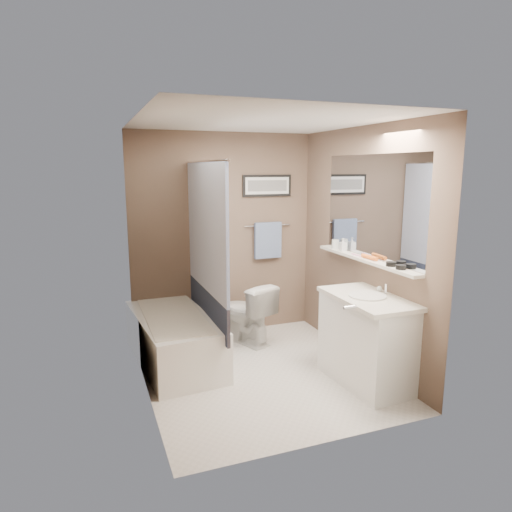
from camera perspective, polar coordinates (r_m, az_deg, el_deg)
name	(u,v)px	position (r m, az deg, el deg)	size (l,w,h in m)	color
ground	(261,373)	(4.64, 0.67, -14.41)	(2.50, 2.50, 0.00)	silver
ceiling	(262,123)	(4.22, 0.75, 16.27)	(2.20, 2.50, 0.04)	white
wall_back	(224,236)	(5.42, -4.04, 2.55)	(2.20, 0.04, 2.40)	brown
wall_front	(327,284)	(3.18, 8.82, -3.53)	(2.20, 0.04, 2.40)	brown
wall_left	(144,262)	(4.01, -13.81, -0.71)	(0.04, 2.50, 2.40)	brown
wall_right	(360,247)	(4.77, 12.90, 1.14)	(0.04, 2.50, 2.40)	brown
tile_surround	(137,272)	(4.54, -14.62, -2.00)	(0.02, 1.55, 2.00)	tan
curtain_rod	(205,162)	(4.55, -6.41, 11.65)	(0.02, 0.02, 1.55)	silver
curtain_upper	(206,228)	(4.59, -6.24, 3.51)	(0.03, 1.45, 1.28)	white
curtain_lower	(208,307)	(4.76, -6.03, -6.32)	(0.03, 1.45, 0.36)	#28324B
mirror	(372,207)	(4.60, 14.26, 6.01)	(0.02, 1.60, 1.00)	silver
shelf	(364,259)	(4.64, 13.40, -0.41)	(0.12, 1.60, 0.03)	silver
towel_bar	(267,225)	(5.57, 1.43, 3.84)	(0.02, 0.02, 0.60)	silver
towel	(268,240)	(5.58, 1.50, 1.98)	(0.34, 0.05, 0.44)	#95AFD9
art_frame	(267,186)	(5.55, 1.39, 8.79)	(0.62, 0.03, 0.26)	black
art_mat	(267,186)	(5.54, 1.44, 8.78)	(0.56, 0.00, 0.20)	white
art_image	(268,186)	(5.53, 1.45, 8.78)	(0.50, 0.00, 0.13)	#595959
door	(392,304)	(3.52, 16.68, -5.83)	(0.80, 0.02, 2.00)	silver
door_handle	(350,307)	(3.38, 11.65, -6.29)	(0.02, 0.02, 0.10)	silver
bathtub	(174,339)	(4.86, -10.21, -10.18)	(0.70, 1.50, 0.50)	white
tub_rim	(173,316)	(4.78, -10.31, -7.39)	(0.56, 1.36, 0.02)	silver
toilet	(246,313)	(5.28, -1.20, -7.08)	(0.40, 0.69, 0.71)	white
vanity	(367,342)	(4.43, 13.71, -10.39)	(0.50, 0.90, 0.80)	white
countertop	(368,298)	(4.29, 13.85, -5.18)	(0.54, 0.96, 0.04)	silver
sink_basin	(367,296)	(4.28, 13.76, -4.83)	(0.34, 0.34, 0.01)	silver
faucet_spout	(386,289)	(4.38, 15.95, -4.00)	(0.02, 0.02, 0.10)	white
faucet_knob	(379,289)	(4.47, 15.17, -3.95)	(0.05, 0.05, 0.05)	silver
candle_bowl_near	(401,267)	(4.19, 17.65, -1.33)	(0.09, 0.09, 0.04)	black
candle_bowl_far	(391,264)	(4.30, 16.51, -0.97)	(0.09, 0.09, 0.04)	black
hair_brush_front	(370,257)	(4.56, 14.01, -0.15)	(0.04, 0.04, 0.22)	orange
pink_comb	(357,255)	(4.74, 12.50, 0.12)	(0.03, 0.16, 0.01)	pink
glass_jar	(335,244)	(5.09, 9.89, 1.48)	(0.08, 0.08, 0.10)	silver
soap_bottle	(343,245)	(4.96, 10.83, 1.41)	(0.06, 0.06, 0.14)	#999999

